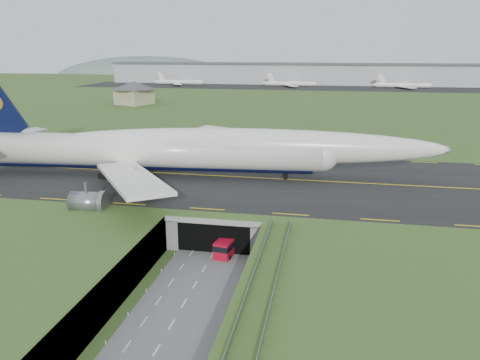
# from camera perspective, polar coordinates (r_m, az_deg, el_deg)

# --- Properties ---
(ground) EXTENTS (900.00, 900.00, 0.00)m
(ground) POSITION_cam_1_polar(r_m,az_deg,el_deg) (70.12, -4.83, -11.61)
(ground) COLOR #415C24
(ground) RESTS_ON ground
(airfield_deck) EXTENTS (800.00, 800.00, 6.00)m
(airfield_deck) POSITION_cam_1_polar(r_m,az_deg,el_deg) (68.79, -4.89, -9.39)
(airfield_deck) COLOR gray
(airfield_deck) RESTS_ON ground
(trench_road) EXTENTS (12.00, 75.00, 0.20)m
(trench_road) POSITION_cam_1_polar(r_m,az_deg,el_deg) (63.79, -6.70, -14.55)
(trench_road) COLOR slate
(trench_road) RESTS_ON ground
(taxiway) EXTENTS (800.00, 44.00, 0.18)m
(taxiway) POSITION_cam_1_polar(r_m,az_deg,el_deg) (97.97, 0.26, 0.33)
(taxiway) COLOR black
(taxiway) RESTS_ON airfield_deck
(tunnel_portal) EXTENTS (17.00, 22.30, 6.00)m
(tunnel_portal) POSITION_cam_1_polar(r_m,az_deg,el_deg) (83.61, -1.81, -4.42)
(tunnel_portal) COLOR gray
(tunnel_portal) RESTS_ON ground
(guideway) EXTENTS (3.00, 53.00, 7.05)m
(guideway) POSITION_cam_1_polar(r_m,az_deg,el_deg) (49.19, 1.72, -17.34)
(guideway) COLOR #A8A8A3
(guideway) RESTS_ON ground
(jumbo_jet) EXTENTS (104.30, 65.08, 21.60)m
(jumbo_jet) POSITION_cam_1_polar(r_m,az_deg,el_deg) (97.79, -7.01, 3.64)
(jumbo_jet) COLOR white
(jumbo_jet) RESTS_ON ground
(shuttle_tram) EXTENTS (3.61, 7.08, 2.78)m
(shuttle_tram) POSITION_cam_1_polar(r_m,az_deg,el_deg) (76.27, -1.49, -7.93)
(shuttle_tram) COLOR #B20B22
(shuttle_tram) RESTS_ON ground
(service_building) EXTENTS (26.42, 26.42, 11.02)m
(service_building) POSITION_cam_1_polar(r_m,az_deg,el_deg) (232.83, -12.80, 10.55)
(service_building) COLOR tan
(service_building) RESTS_ON ground
(cargo_terminal) EXTENTS (320.00, 67.00, 15.60)m
(cargo_terminal) POSITION_cam_1_polar(r_m,az_deg,el_deg) (360.11, 8.28, 12.72)
(cargo_terminal) COLOR #B2B2B2
(cargo_terminal) RESTS_ON ground
(distant_hills) EXTENTS (700.00, 91.00, 60.00)m
(distant_hills) POSITION_cam_1_polar(r_m,az_deg,el_deg) (493.39, 16.63, 10.93)
(distant_hills) COLOR slate
(distant_hills) RESTS_ON ground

